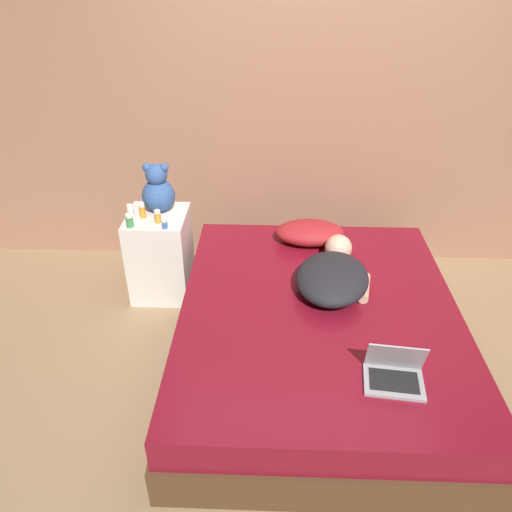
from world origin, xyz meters
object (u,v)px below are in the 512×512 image
object	(u,v)px
laptop	(394,372)
bottle_white	(130,211)
pillow	(310,233)
teddy_bear	(158,191)
person_lying	(334,274)
bottle_amber	(158,217)
bottle_blue	(165,224)
bottle_orange	(142,211)
bottle_green	(130,221)

from	to	relation	value
laptop	bottle_white	size ratio (longest dim) A/B	3.27
pillow	laptop	distance (m)	1.36
teddy_bear	bottle_white	world-z (taller)	teddy_bear
pillow	person_lying	xyz separation A→B (m)	(0.11, -0.54, 0.01)
pillow	bottle_amber	world-z (taller)	bottle_amber
bottle_amber	bottle_blue	distance (m)	0.10
person_lying	bottle_orange	world-z (taller)	bottle_orange
pillow	bottle_blue	distance (m)	1.01
bottle_amber	bottle_green	distance (m)	0.18
bottle_white	bottle_orange	size ratio (longest dim) A/B	0.86
bottle_amber	bottle_green	bearing A→B (deg)	-159.37
laptop	teddy_bear	distance (m)	1.97
person_lying	teddy_bear	size ratio (longest dim) A/B	2.18
person_lying	bottle_green	size ratio (longest dim) A/B	8.28
pillow	laptop	world-z (taller)	laptop
bottle_white	person_lying	bearing A→B (deg)	-19.21
person_lying	teddy_bear	bearing A→B (deg)	165.39
bottle_amber	bottle_blue	bearing A→B (deg)	-51.39
bottle_blue	laptop	bearing A→B (deg)	-40.09
bottle_white	teddy_bear	bearing A→B (deg)	31.64
person_lying	bottle_amber	bearing A→B (deg)	172.55
laptop	bottle_amber	xyz separation A→B (m)	(-1.37, 1.18, 0.21)
person_lying	bottle_white	bearing A→B (deg)	172.52
pillow	person_lying	bearing A→B (deg)	-78.00
bottle_orange	bottle_green	bearing A→B (deg)	-112.32
person_lying	bottle_orange	bearing A→B (deg)	171.43
person_lying	bottle_white	size ratio (longest dim) A/B	8.19
laptop	bottle_orange	world-z (taller)	bottle_orange
teddy_bear	bottle_white	size ratio (longest dim) A/B	3.76
person_lying	teddy_bear	distance (m)	1.33
pillow	bottle_white	size ratio (longest dim) A/B	5.19
bottle_blue	bottle_green	size ratio (longest dim) A/B	0.65
person_lying	bottle_green	world-z (taller)	bottle_green
person_lying	bottle_blue	world-z (taller)	bottle_blue
bottle_white	bottle_orange	distance (m)	0.08
laptop	person_lying	bearing A→B (deg)	112.29
bottle_amber	bottle_white	xyz separation A→B (m)	(-0.20, 0.07, 0.00)
pillow	bottle_blue	xyz separation A→B (m)	(-0.97, -0.21, 0.16)
bottle_amber	bottle_blue	world-z (taller)	bottle_amber
bottle_amber	bottle_white	bearing A→B (deg)	160.63
bottle_amber	teddy_bear	bearing A→B (deg)	97.36
bottle_orange	bottle_green	distance (m)	0.14
pillow	laptop	xyz separation A→B (m)	(0.34, -1.31, -0.03)
bottle_amber	bottle_orange	size ratio (longest dim) A/B	0.85
bottle_white	bottle_orange	world-z (taller)	bottle_orange
laptop	bottle_blue	size ratio (longest dim) A/B	5.09
pillow	bottle_orange	size ratio (longest dim) A/B	4.46
bottle_green	bottle_blue	bearing A→B (deg)	-2.66
teddy_bear	bottle_blue	xyz separation A→B (m)	(0.08, -0.26, -0.12)
bottle_green	bottle_amber	bearing A→B (deg)	20.63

